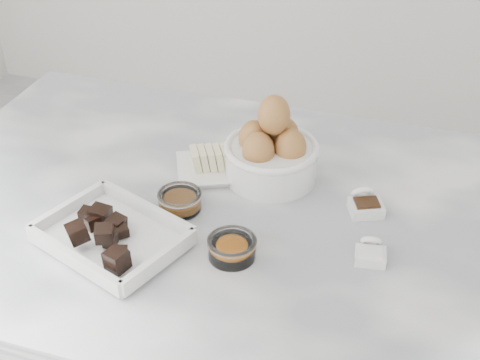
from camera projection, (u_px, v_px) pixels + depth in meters
name	position (u px, v px, depth m)	size (l,w,h in m)	color
marble_slab	(225.00, 214.00, 1.22)	(1.20, 0.80, 0.04)	silver
chocolate_dish	(112.00, 231.00, 1.11)	(0.28, 0.25, 0.06)	white
butter_plate	(208.00, 164.00, 1.29)	(0.16, 0.16, 0.05)	white
sugar_ramekin	(258.00, 157.00, 1.29)	(0.09, 0.09, 0.05)	white
egg_bowl	(271.00, 152.00, 1.25)	(0.18, 0.18, 0.17)	white
honey_bowl	(180.00, 201.00, 1.19)	(0.08, 0.08, 0.04)	white
zest_bowl	(232.00, 247.00, 1.08)	(0.08, 0.08, 0.04)	white
vanilla_spoon	(365.00, 204.00, 1.19)	(0.07, 0.09, 0.04)	white
salt_spoon	(371.00, 252.00, 1.08)	(0.05, 0.07, 0.04)	white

